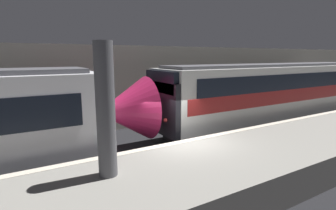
% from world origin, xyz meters
% --- Properties ---
extents(ground_plane, '(120.00, 120.00, 0.00)m').
position_xyz_m(ground_plane, '(0.00, 0.00, 0.00)').
color(ground_plane, black).
extents(platform, '(40.00, 3.87, 1.12)m').
position_xyz_m(platform, '(0.00, -1.94, 0.56)').
color(platform, gray).
rests_on(platform, ground).
extents(station_rear_barrier, '(50.00, 0.15, 4.87)m').
position_xyz_m(station_rear_barrier, '(0.00, 6.44, 2.44)').
color(station_rear_barrier, '#B2AD9E').
rests_on(station_rear_barrier, ground).
extents(support_pillar_near, '(0.49, 0.49, 3.54)m').
position_xyz_m(support_pillar_near, '(-3.44, -1.44, 2.88)').
color(support_pillar_near, '#56565B').
rests_on(support_pillar_near, platform).
extents(train_boxy, '(15.52, 2.90, 3.83)m').
position_xyz_m(train_boxy, '(7.83, 2.18, 1.97)').
color(train_boxy, black).
rests_on(train_boxy, ground).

